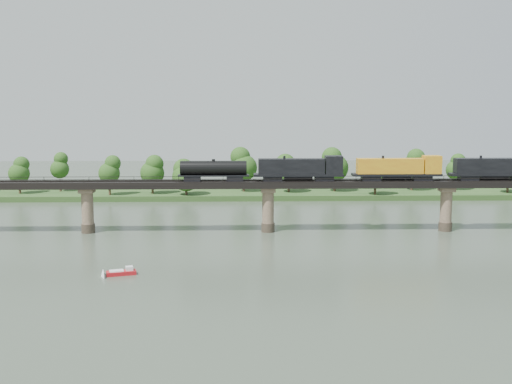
{
  "coord_description": "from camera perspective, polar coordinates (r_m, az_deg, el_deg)",
  "views": [
    {
      "loc": [
        -6.26,
        -110.64,
        29.27
      ],
      "look_at": [
        -2.68,
        30.0,
        9.0
      ],
      "focal_mm": 45.0,
      "sensor_mm": 36.0,
      "label": 1
    }
  ],
  "objects": [
    {
      "name": "far_treeline",
      "position": [
        192.26,
        -2.03,
        2.09
      ],
      "size": [
        289.06,
        17.54,
        13.6
      ],
      "color": "#382619",
      "rests_on": "far_bank"
    },
    {
      "name": "ground",
      "position": [
        114.61,
        1.73,
        -6.6
      ],
      "size": [
        400.0,
        400.0,
        0.0
      ],
      "primitive_type": "plane",
      "color": "#354234",
      "rests_on": "ground"
    },
    {
      "name": "far_bank",
      "position": [
        197.8,
        0.37,
        -0.08
      ],
      "size": [
        300.0,
        24.0,
        1.6
      ],
      "primitive_type": "cube",
      "color": "#27471C",
      "rests_on": "ground"
    },
    {
      "name": "motorboat",
      "position": [
        111.24,
        -11.85,
        -6.99
      ],
      "size": [
        5.19,
        3.03,
        1.37
      ],
      "rotation": [
        0.0,
        0.0,
        0.28
      ],
      "color": "#B3141A",
      "rests_on": "ground"
    },
    {
      "name": "freight_train",
      "position": [
        144.14,
        9.65,
        2.06
      ],
      "size": [
        80.2,
        3.12,
        5.52
      ],
      "color": "black",
      "rests_on": "bridge"
    },
    {
      "name": "bridge",
      "position": [
        142.77,
        1.08,
        -1.4
      ],
      "size": [
        236.0,
        30.0,
        11.5
      ],
      "color": "#473A2D",
      "rests_on": "ground"
    },
    {
      "name": "bridge_superstructure",
      "position": [
        141.86,
        1.08,
        1.12
      ],
      "size": [
        220.0,
        4.9,
        0.75
      ],
      "color": "black",
      "rests_on": "bridge"
    }
  ]
}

